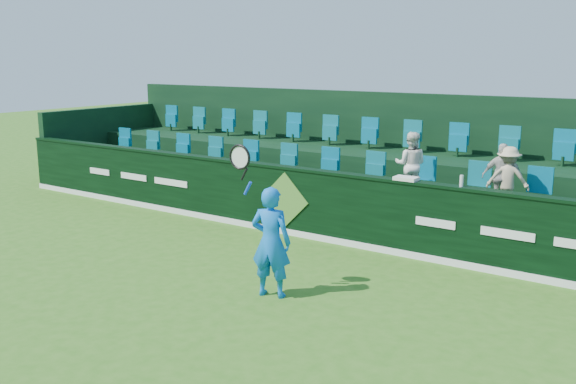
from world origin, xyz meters
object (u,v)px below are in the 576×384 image
Objects in this scene: drinks_bottle at (461,181)px; tennis_player at (270,241)px; spectator_left at (411,165)px; towel at (406,178)px; spectator_middle at (502,176)px; spectator_right at (508,178)px.

tennis_player is at bearing -120.91° from drinks_bottle.
tennis_player reaches higher than spectator_left.
tennis_player is 3.08m from towel.
drinks_bottle is (-0.33, -1.12, 0.06)m from spectator_middle.
towel is at bearing 28.49° from spectator_right.
spectator_middle is 1.73m from towel.
towel is (-1.32, -1.12, -0.00)m from spectator_middle.
tennis_player reaches higher than drinks_bottle.
spectator_left is 3.14× the size of towel.
spectator_left is at bearing -9.81° from spectator_right.
drinks_bottle is at bearing 55.41° from spectator_middle.
spectator_left is 6.45× the size of drinks_bottle.
drinks_bottle is at bearing 124.42° from spectator_left.
tennis_player is at bearing -104.76° from towel.
tennis_player reaches higher than spectator_right.
tennis_player is 1.82× the size of spectator_left.
spectator_middle is 1.04× the size of spectator_right.
spectator_right is (0.10, 0.00, -0.02)m from spectator_middle.
tennis_player is 5.72× the size of towel.
spectator_right is 2.80× the size of towel.
spectator_right is 1.81m from towel.
towel is 2.06× the size of drinks_bottle.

